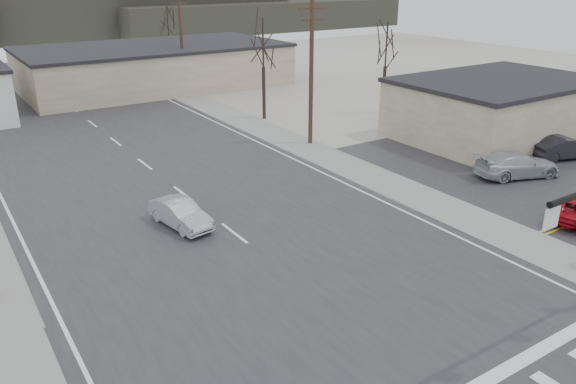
# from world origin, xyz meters

# --- Properties ---
(ground) EXTENTS (140.00, 140.00, 0.00)m
(ground) POSITION_xyz_m (0.00, 0.00, 0.00)
(ground) COLOR silver
(ground) RESTS_ON ground
(main_road) EXTENTS (18.00, 110.00, 0.05)m
(main_road) POSITION_xyz_m (0.00, 15.00, 0.02)
(main_road) COLOR #28282B
(main_road) RESTS_ON ground
(cross_road) EXTENTS (90.00, 10.00, 0.04)m
(cross_road) POSITION_xyz_m (0.00, 0.00, 0.02)
(cross_road) COLOR #28282B
(cross_road) RESTS_ON ground
(parking_lot) EXTENTS (18.00, 20.00, 0.03)m
(parking_lot) POSITION_xyz_m (20.00, 6.00, 0.02)
(parking_lot) COLOR #28282B
(parking_lot) RESTS_ON ground
(sidewalk_right) EXTENTS (3.00, 90.00, 0.06)m
(sidewalk_right) POSITION_xyz_m (10.60, 20.00, 0.03)
(sidewalk_right) COLOR gray
(sidewalk_right) RESTS_ON ground
(building_right_far) EXTENTS (26.30, 14.30, 4.30)m
(building_right_far) POSITION_xyz_m (10.00, 44.00, 2.15)
(building_right_far) COLOR #C7B598
(building_right_far) RESTS_ON ground
(building_lot) EXTENTS (14.30, 10.30, 4.30)m
(building_lot) POSITION_xyz_m (24.00, 12.00, 2.16)
(building_lot) COLOR #C7B598
(building_lot) RESTS_ON ground
(upole_right_a) EXTENTS (2.20, 0.30, 10.00)m
(upole_right_a) POSITION_xyz_m (11.50, 18.00, 5.22)
(upole_right_a) COLOR #41281E
(upole_right_a) RESTS_ON ground
(upole_right_b) EXTENTS (2.20, 0.30, 10.00)m
(upole_right_b) POSITION_xyz_m (11.50, 40.00, 5.22)
(upole_right_b) COLOR #41281E
(upole_right_b) RESTS_ON ground
(tree_right_mid) EXTENTS (3.74, 3.74, 8.33)m
(tree_right_mid) POSITION_xyz_m (12.50, 26.00, 5.93)
(tree_right_mid) COLOR #2B221A
(tree_right_mid) RESTS_ON ground
(tree_right_far) EXTENTS (3.52, 3.52, 7.84)m
(tree_right_far) POSITION_xyz_m (15.00, 52.00, 5.58)
(tree_right_far) COLOR #2B221A
(tree_right_far) RESTS_ON ground
(tree_lot) EXTENTS (3.52, 3.52, 7.84)m
(tree_lot) POSITION_xyz_m (22.00, 22.00, 5.58)
(tree_lot) COLOR #2B221A
(tree_lot) RESTS_ON ground
(hill_center) EXTENTS (80.00, 18.00, 9.00)m
(hill_center) POSITION_xyz_m (15.00, 96.00, 4.50)
(hill_center) COLOR #333026
(hill_center) RESTS_ON ground
(hill_right) EXTENTS (60.00, 18.00, 5.50)m
(hill_right) POSITION_xyz_m (50.00, 90.00, 2.75)
(hill_right) COLOR #333026
(hill_right) RESTS_ON ground
(sedan_crossing) EXTENTS (1.98, 4.05, 1.28)m
(sedan_crossing) POSITION_xyz_m (-1.76, 10.14, 0.68)
(sedan_crossing) COLOR #93979D
(sedan_crossing) RESTS_ON main_road
(car_far_a) EXTENTS (2.32, 5.15, 1.46)m
(car_far_a) POSITION_xyz_m (0.19, 46.25, 0.78)
(car_far_a) COLOR black
(car_far_a) RESTS_ON main_road
(car_parked_dark_b) EXTENTS (4.65, 2.87, 1.45)m
(car_parked_dark_b) POSITION_xyz_m (23.39, 6.03, 0.76)
(car_parked_dark_b) COLOR black
(car_parked_dark_b) RESTS_ON parking_lot
(car_parked_silver) EXTENTS (5.49, 3.61, 1.48)m
(car_parked_silver) POSITION_xyz_m (17.79, 5.60, 0.77)
(car_parked_silver) COLOR #9FA6A9
(car_parked_silver) RESTS_ON parking_lot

